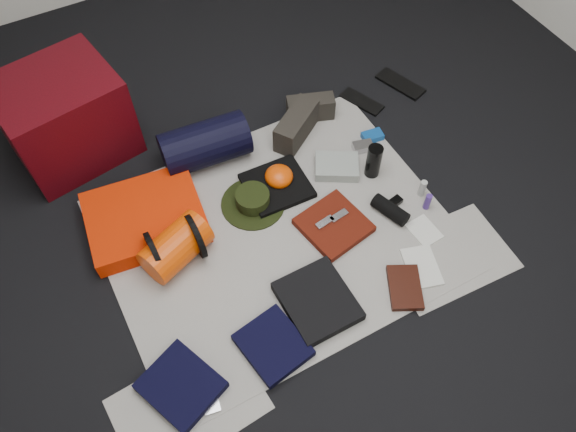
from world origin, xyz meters
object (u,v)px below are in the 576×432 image
sleeping_pad (145,218)px  stuff_sack (176,247)px  red_cabinet (65,118)px  compact_camera (363,147)px  water_bottle (374,161)px  navy_duffel (205,144)px  paperback_book (405,288)px

sleeping_pad → stuff_sack: stuff_sack is taller
red_cabinet → compact_camera: red_cabinet is taller
sleeping_pad → water_bottle: size_ratio=2.80×
navy_duffel → water_bottle: size_ratio=2.30×
red_cabinet → paperback_book: (1.05, -1.54, -0.22)m
red_cabinet → sleeping_pad: (0.15, -0.64, -0.18)m
sleeping_pad → compact_camera: size_ratio=5.16×
water_bottle → compact_camera: 0.18m
stuff_sack → paperback_book: (0.84, -0.65, -0.08)m
water_bottle → compact_camera: bearing=74.0°
stuff_sack → water_bottle: (1.08, -0.01, 0.00)m
stuff_sack → red_cabinet: bearing=103.6°
navy_duffel → paperback_book: bearing=-62.5°
water_bottle → navy_duffel: bearing=145.1°
red_cabinet → paperback_book: bearing=-65.0°
stuff_sack → compact_camera: bearing=7.6°
navy_duffel → sleeping_pad: bearing=-146.4°
water_bottle → stuff_sack: bearing=179.5°
compact_camera → paperback_book: compact_camera is taller
water_bottle → paperback_book: water_bottle is taller
compact_camera → sleeping_pad: bearing=-170.3°
sleeping_pad → paperback_book: (0.90, -0.90, -0.03)m
sleeping_pad → navy_duffel: 0.49m
stuff_sack → navy_duffel: size_ratio=0.71×
stuff_sack → paperback_book: bearing=-37.7°
red_cabinet → navy_duffel: bearing=-44.2°
compact_camera → paperback_book: 0.85m
sleeping_pad → water_bottle: water_bottle is taller
sleeping_pad → navy_duffel: (0.43, 0.24, 0.07)m
red_cabinet → sleeping_pad: red_cabinet is taller
compact_camera → paperback_book: size_ratio=0.48×
paperback_book → red_cabinet: bearing=151.5°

